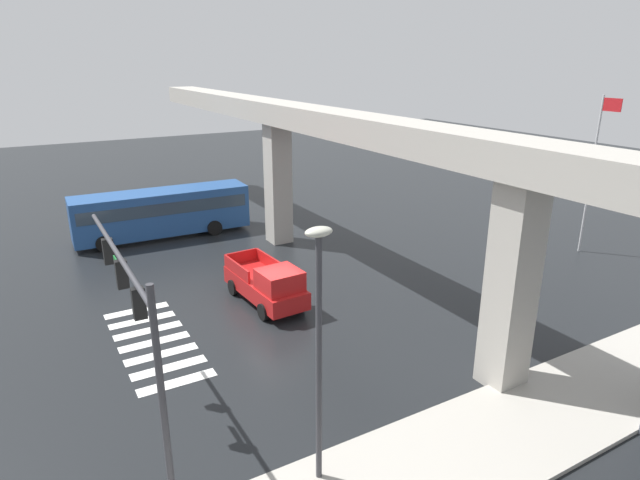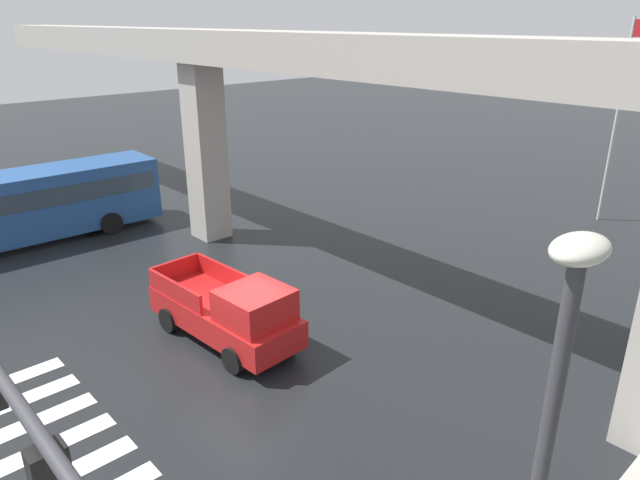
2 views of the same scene
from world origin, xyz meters
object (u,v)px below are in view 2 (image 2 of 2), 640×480
(pickup_truck, at_px, (230,312))
(traffic_signal_mast, at_px, (25,468))
(city_bus, at_px, (25,203))
(flagpole, at_px, (621,107))

(pickup_truck, height_order, traffic_signal_mast, traffic_signal_mast)
(pickup_truck, bearing_deg, traffic_signal_mast, -45.29)
(pickup_truck, relative_size, city_bus, 0.48)
(traffic_signal_mast, relative_size, flagpole, 0.96)
(pickup_truck, bearing_deg, flagpole, 82.08)
(pickup_truck, distance_m, flagpole, 19.74)
(pickup_truck, bearing_deg, city_bus, -172.68)
(city_bus, relative_size, flagpole, 1.20)
(traffic_signal_mast, height_order, flagpole, flagpole)
(flagpole, bearing_deg, pickup_truck, -97.92)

